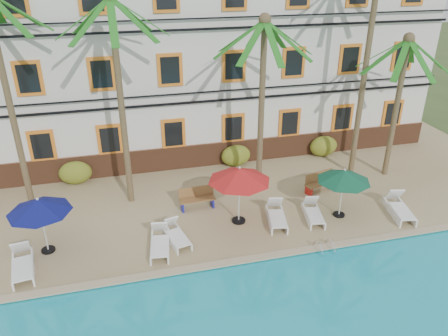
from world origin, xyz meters
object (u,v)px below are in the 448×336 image
object	(u,v)px
bench_left	(197,198)
bench_right	(319,182)
palm_d	(369,42)
palm_e	(400,87)
lounger_f	(399,208)
pool_ladder	(324,249)
umbrella_red	(239,175)
lounger_b	(160,242)
umbrella_blue	(39,206)
umbrella_green	(344,176)
palm_a	(3,76)
palm_b	(118,77)
lounger_d	(276,215)
palm_c	(262,83)
lounger_c	(176,235)
lounger_e	(313,213)
lounger_a	(22,264)

from	to	relation	value
bench_left	bench_right	size ratio (longest dim) A/B	0.96
palm_d	palm_e	distance (m)	2.53
lounger_f	pool_ladder	world-z (taller)	lounger_f
umbrella_red	lounger_b	world-z (taller)	umbrella_red
palm_d	palm_e	world-z (taller)	palm_d
umbrella_blue	umbrella_green	bearing A→B (deg)	-2.21
palm_a	lounger_b	distance (m)	8.58
palm_d	umbrella_green	xyz separation A→B (m)	(-2.46, -3.47, -4.47)
pool_ladder	umbrella_red	bearing A→B (deg)	134.59
palm_d	bench_left	size ratio (longest dim) A/B	6.67
umbrella_green	bench_right	distance (m)	2.52
palm_b	lounger_d	world-z (taller)	palm_b
palm_e	lounger_f	distance (m)	5.56
umbrella_green	palm_c	bearing A→B (deg)	128.34
palm_d	umbrella_green	world-z (taller)	palm_d
lounger_c	palm_b	bearing A→B (deg)	112.62
lounger_b	lounger_c	bearing A→B (deg)	29.41
palm_c	lounger_e	size ratio (longest dim) A/B	4.23
umbrella_blue	lounger_d	size ratio (longest dim) A/B	1.14
palm_e	lounger_c	world-z (taller)	palm_e
lounger_c	bench_left	size ratio (longest dim) A/B	1.19
bench_left	lounger_e	bearing A→B (deg)	-24.60
palm_e	lounger_f	size ratio (longest dim) A/B	3.27
palm_e	bench_right	xyz separation A→B (m)	(-3.90, -0.79, -3.91)
palm_a	lounger_d	world-z (taller)	palm_a
lounger_e	bench_right	xyz separation A→B (m)	(1.23, 2.05, 0.20)
palm_c	lounger_c	xyz separation A→B (m)	(-4.33, -3.20, -4.67)
lounger_b	bench_right	world-z (taller)	bench_right
palm_a	umbrella_blue	xyz separation A→B (m)	(1.02, -3.66, -3.70)
umbrella_green	lounger_a	size ratio (longest dim) A/B	1.09
umbrella_green	lounger_f	xyz separation A→B (m)	(2.42, -0.53, -1.53)
palm_a	lounger_a	bearing A→B (deg)	-86.01
palm_d	lounger_d	bearing A→B (deg)	-147.59
lounger_a	bench_right	xyz separation A→B (m)	(12.19, 2.66, 0.18)
bench_left	pool_ladder	world-z (taller)	bench_left
lounger_c	umbrella_blue	bearing A→B (deg)	173.54
bench_left	lounger_d	bearing A→B (deg)	-33.19
palm_b	pool_ladder	distance (m)	10.11
lounger_c	bench_right	size ratio (longest dim) A/B	1.14
palm_a	pool_ladder	size ratio (longest dim) A/B	11.88
lounger_a	lounger_c	size ratio (longest dim) A/B	1.10
palm_b	lounger_c	size ratio (longest dim) A/B	4.79
umbrella_blue	umbrella_red	distance (m)	7.26
palm_d	lounger_c	size ratio (longest dim) A/B	5.62
palm_d	lounger_a	bearing A→B (deg)	-164.59
umbrella_red	lounger_f	xyz separation A→B (m)	(6.57, -1.12, -1.81)
palm_a	umbrella_blue	world-z (taller)	palm_a
palm_b	palm_d	world-z (taller)	palm_d
palm_c	palm_a	bearing A→B (deg)	174.42
pool_ladder	palm_d	bearing A→B (deg)	53.15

